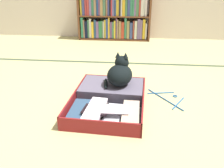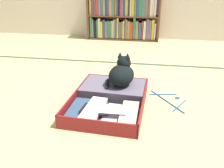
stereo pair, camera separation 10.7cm
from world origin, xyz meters
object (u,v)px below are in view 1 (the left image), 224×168
open_suitcase (109,98)px  black_cat (120,73)px  clothes_hanger (168,98)px  bookshelf (114,17)px

open_suitcase → black_cat: (0.08, 0.16, 0.16)m
black_cat → clothes_hanger: bearing=-4.3°
clothes_hanger → open_suitcase: bearing=-165.5°
open_suitcase → clothes_hanger: 0.52m
bookshelf → clothes_hanger: 2.21m
open_suitcase → clothes_hanger: bearing=14.5°
bookshelf → black_cat: bookshelf is taller
open_suitcase → clothes_hanger: (0.50, 0.13, -0.04)m
clothes_hanger → bookshelf: bearing=107.7°
bookshelf → open_suitcase: (0.16, -2.21, -0.32)m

